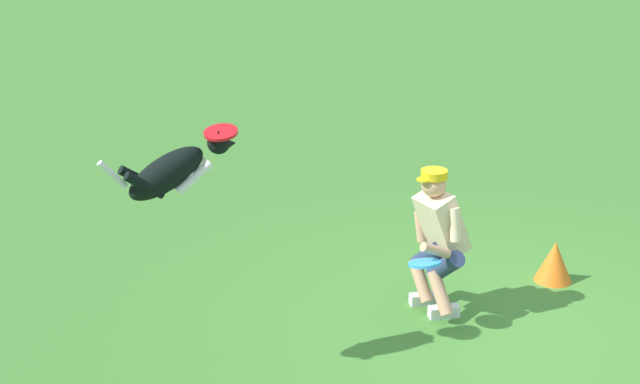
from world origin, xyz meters
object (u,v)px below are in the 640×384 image
at_px(person, 438,236).
at_px(dog, 174,170).
at_px(frisbee_flying, 221,132).
at_px(frisbee_held, 425,263).
at_px(training_cone, 554,261).

distance_m(person, dog, 2.44).
height_order(frisbee_flying, frisbee_held, frisbee_flying).
distance_m(dog, training_cone, 3.84).
height_order(frisbee_flying, training_cone, frisbee_flying).
bearing_deg(person, dog, -4.08).
height_order(person, frisbee_flying, frisbee_flying).
bearing_deg(frisbee_flying, dog, 8.82).
distance_m(person, training_cone, 1.40).
relative_size(frisbee_flying, training_cone, 0.64).
bearing_deg(dog, person, -0.92).
bearing_deg(frisbee_held, person, -124.12).
xyz_separation_m(person, frisbee_flying, (1.84, 0.47, 1.16)).
distance_m(person, frisbee_flying, 2.23).
xyz_separation_m(dog, frisbee_flying, (-0.35, -0.05, 0.24)).
height_order(person, training_cone, person).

